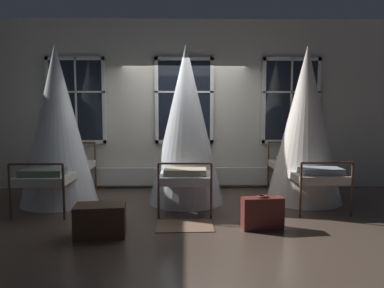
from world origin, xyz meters
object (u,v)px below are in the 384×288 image
at_px(suitcase_dark, 263,213).
at_px(cot_second, 186,126).
at_px(travel_trunk, 101,220).
at_px(cot_first, 58,127).
at_px(cot_third, 306,127).

bearing_deg(suitcase_dark, cot_second, 118.08).
xyz_separation_m(cot_second, travel_trunk, (-1.12, -1.73, -1.13)).
xyz_separation_m(cot_first, cot_third, (4.31, 0.04, -0.00)).
bearing_deg(cot_first, cot_second, -89.57).
bearing_deg(travel_trunk, cot_second, 57.08).
height_order(cot_first, suitcase_dark, cot_first).
distance_m(suitcase_dark, travel_trunk, 2.17).
bearing_deg(cot_first, suitcase_dark, -114.55).
bearing_deg(cot_second, travel_trunk, 148.57).
bearing_deg(travel_trunk, cot_first, 122.56).
relative_size(cot_third, suitcase_dark, 4.73).
xyz_separation_m(suitcase_dark, travel_trunk, (-2.15, -0.23, -0.02)).
bearing_deg(cot_second, cot_third, -87.69).
relative_size(cot_second, travel_trunk, 4.31).
distance_m(cot_first, suitcase_dark, 3.74).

